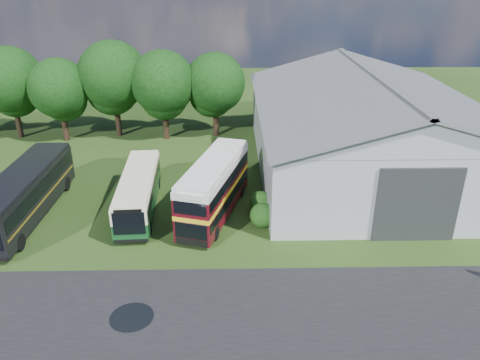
{
  "coord_description": "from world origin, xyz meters",
  "views": [
    {
      "loc": [
        3.52,
        -21.43,
        15.91
      ],
      "look_at": [
        4.13,
        8.0,
        2.46
      ],
      "focal_mm": 35.0,
      "sensor_mm": 36.0,
      "label": 1
    }
  ],
  "objects_px": {
    "bus_green_single": "(139,191)",
    "bus_maroon_double": "(214,188)",
    "storage_shed": "(368,121)",
    "bus_dark_single": "(24,194)"
  },
  "relations": [
    {
      "from": "bus_green_single",
      "to": "bus_maroon_double",
      "type": "xyz_separation_m",
      "value": [
        5.39,
        -0.81,
        0.57
      ]
    },
    {
      "from": "storage_shed",
      "to": "bus_dark_single",
      "type": "bearing_deg",
      "value": -161.79
    },
    {
      "from": "bus_green_single",
      "to": "bus_dark_single",
      "type": "xyz_separation_m",
      "value": [
        -7.62,
        -0.86,
        0.32
      ]
    },
    {
      "from": "bus_green_single",
      "to": "bus_maroon_double",
      "type": "relative_size",
      "value": 1.03
    },
    {
      "from": "bus_green_single",
      "to": "storage_shed",
      "type": "bearing_deg",
      "value": 19.59
    },
    {
      "from": "bus_green_single",
      "to": "bus_maroon_double",
      "type": "bearing_deg",
      "value": -11.74
    },
    {
      "from": "bus_maroon_double",
      "to": "bus_dark_single",
      "type": "height_order",
      "value": "bus_maroon_double"
    },
    {
      "from": "bus_green_single",
      "to": "bus_dark_single",
      "type": "relative_size",
      "value": 0.82
    },
    {
      "from": "bus_maroon_double",
      "to": "bus_green_single",
      "type": "bearing_deg",
      "value": -172.34
    },
    {
      "from": "bus_green_single",
      "to": "bus_maroon_double",
      "type": "distance_m",
      "value": 5.48
    }
  ]
}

